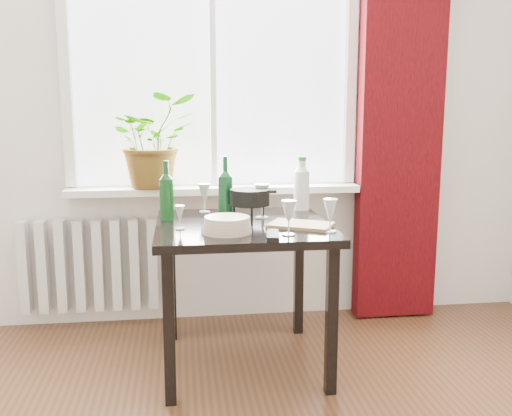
{
  "coord_description": "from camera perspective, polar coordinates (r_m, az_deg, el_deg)",
  "views": [
    {
      "loc": [
        -0.2,
        -1.2,
        1.31
      ],
      "look_at": [
        0.17,
        1.55,
        0.82
      ],
      "focal_mm": 40.0,
      "sensor_mm": 36.0,
      "label": 1
    }
  ],
  "objects": [
    {
      "name": "plate_stack",
      "position": [
        2.61,
        -2.9,
        -1.71
      ],
      "size": [
        0.3,
        0.3,
        0.07
      ],
      "primitive_type": "cylinder",
      "rotation": [
        0.0,
        0.0,
        -0.39
      ],
      "color": "beige",
      "rests_on": "table"
    },
    {
      "name": "cutting_board",
      "position": [
        2.76,
        4.5,
        -1.7
      ],
      "size": [
        0.35,
        0.31,
        0.02
      ],
      "primitive_type": "cube",
      "rotation": [
        0.0,
        0.0,
        -0.49
      ],
      "color": "olive",
      "rests_on": "table"
    },
    {
      "name": "curtain",
      "position": [
        3.58,
        14.26,
        9.56
      ],
      "size": [
        0.5,
        0.12,
        2.56
      ],
      "color": "#360408",
      "rests_on": "ground"
    },
    {
      "name": "wine_bottle_left",
      "position": [
        2.92,
        -8.94,
        1.78
      ],
      "size": [
        0.09,
        0.09,
        0.31
      ],
      "primitive_type": null,
      "rotation": [
        0.0,
        0.0,
        -0.38
      ],
      "color": "#0B3A10",
      "rests_on": "table"
    },
    {
      "name": "bottle_amber",
      "position": [
        3.08,
        -3.16,
        1.61
      ],
      "size": [
        0.07,
        0.07,
        0.23
      ],
      "primitive_type": null,
      "rotation": [
        0.0,
        0.0,
        -0.23
      ],
      "color": "maroon",
      "rests_on": "table"
    },
    {
      "name": "windowsill",
      "position": [
        3.39,
        -4.15,
        1.85
      ],
      "size": [
        1.72,
        0.2,
        0.04
      ],
      "color": "white",
      "rests_on": "ground"
    },
    {
      "name": "wineglass_back_left",
      "position": [
        3.12,
        -5.18,
        1.03
      ],
      "size": [
        0.07,
        0.07,
        0.16
      ],
      "primitive_type": null,
      "rotation": [
        0.0,
        0.0,
        0.02
      ],
      "color": "silver",
      "rests_on": "table"
    },
    {
      "name": "radiator",
      "position": [
        3.55,
        -16.31,
        -5.51
      ],
      "size": [
        0.8,
        0.1,
        0.55
      ],
      "color": "silver",
      "rests_on": "ground"
    },
    {
      "name": "wineglass_far_right",
      "position": [
        2.64,
        7.42,
        -0.7
      ],
      "size": [
        0.07,
        0.07,
        0.16
      ],
      "primitive_type": null,
      "rotation": [
        0.0,
        0.0,
        -0.1
      ],
      "color": "silver",
      "rests_on": "table"
    },
    {
      "name": "table",
      "position": [
        2.85,
        -1.35,
        -3.35
      ],
      "size": [
        0.85,
        0.85,
        0.74
      ],
      "color": "black",
      "rests_on": "ground"
    },
    {
      "name": "window",
      "position": [
        3.44,
        -4.39,
        14.9
      ],
      "size": [
        1.72,
        0.08,
        1.62
      ],
      "color": "white",
      "rests_on": "ground"
    },
    {
      "name": "wineglass_back_center",
      "position": [
        2.95,
        0.6,
        0.75
      ],
      "size": [
        0.08,
        0.08,
        0.18
      ],
      "primitive_type": null,
      "rotation": [
        0.0,
        0.0,
        0.09
      ],
      "color": "silver",
      "rests_on": "table"
    },
    {
      "name": "potted_plant",
      "position": [
        3.36,
        -10.19,
        6.62
      ],
      "size": [
        0.6,
        0.56,
        0.54
      ],
      "primitive_type": "imported",
      "rotation": [
        0.0,
        0.0,
        0.32
      ],
      "color": "#3E751F",
      "rests_on": "windowsill"
    },
    {
      "name": "wineglass_front_left",
      "position": [
        2.7,
        -7.64,
        -0.93
      ],
      "size": [
        0.06,
        0.06,
        0.11
      ],
      "primitive_type": null,
      "rotation": [
        0.0,
        0.0,
        0.39
      ],
      "color": "silver",
      "rests_on": "table"
    },
    {
      "name": "wineglass_front_right",
      "position": [
        2.55,
        3.3,
        -0.95
      ],
      "size": [
        0.08,
        0.08,
        0.16
      ],
      "primitive_type": null,
      "rotation": [
        0.0,
        0.0,
        -0.2
      ],
      "color": "silver",
      "rests_on": "table"
    },
    {
      "name": "wine_bottle_right",
      "position": [
        2.95,
        -3.07,
        2.12
      ],
      "size": [
        0.08,
        0.08,
        0.32
      ],
      "primitive_type": null,
      "rotation": [
        0.0,
        0.0,
        0.05
      ],
      "color": "#0B3C1A",
      "rests_on": "table"
    },
    {
      "name": "fondue_pot",
      "position": [
        2.9,
        -0.64,
        0.36
      ],
      "size": [
        0.29,
        0.27,
        0.16
      ],
      "primitive_type": null,
      "rotation": [
        0.0,
        0.0,
        -0.35
      ],
      "color": "black",
      "rests_on": "table"
    },
    {
      "name": "tv_remote",
      "position": [
        2.52,
        1.69,
        -2.73
      ],
      "size": [
        0.08,
        0.19,
        0.02
      ],
      "primitive_type": "cube",
      "rotation": [
        0.0,
        0.0,
        -0.14
      ],
      "color": "black",
      "rests_on": "table"
    },
    {
      "name": "cleaning_bottle",
      "position": [
        3.18,
        4.58,
        2.53
      ],
      "size": [
        0.1,
        0.1,
        0.31
      ],
      "primitive_type": null,
      "rotation": [
        0.0,
        0.0,
        -0.19
      ],
      "color": "silver",
      "rests_on": "table"
    }
  ]
}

